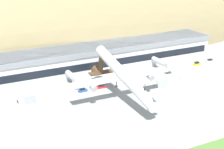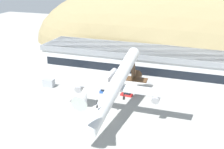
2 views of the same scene
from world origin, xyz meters
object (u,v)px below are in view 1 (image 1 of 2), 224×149
object	(u,v)px
jetway_1	(163,63)
fuel_truck	(27,100)
jetway_0	(74,78)
service_car_2	(83,90)
traffic_cone_1	(174,76)
service_car_3	(197,64)
terminal_building	(105,55)
service_car_0	(101,86)
service_car_1	(210,61)
cargo_airplane	(123,76)
traffic_cone_0	(179,78)

from	to	relation	value
jetway_1	fuel_truck	xyz separation A→B (m)	(-68.15, -7.72, -2.54)
jetway_0	service_car_2	xyz separation A→B (m)	(0.86, -7.12, -3.33)
traffic_cone_1	jetway_1	bearing A→B (deg)	92.26
service_car_3	service_car_2	bearing A→B (deg)	-174.84
jetway_1	service_car_2	distance (m)	44.92
terminal_building	jetway_0	distance (m)	28.22
service_car_0	fuel_truck	size ratio (longest dim) A/B	0.67
jetway_1	service_car_1	world-z (taller)	jetway_1
jetway_0	cargo_airplane	xyz separation A→B (m)	(10.87, -23.16, 6.31)
service_car_0	traffic_cone_1	bearing A→B (deg)	-3.85
service_car_3	jetway_1	bearing A→B (deg)	179.14
service_car_2	traffic_cone_1	world-z (taller)	service_car_2
jetway_0	traffic_cone_0	world-z (taller)	jetway_0
traffic_cone_0	fuel_truck	bearing A→B (deg)	176.34
terminal_building	service_car_2	distance (m)	32.67
service_car_2	cargo_airplane	bearing A→B (deg)	-58.01
cargo_airplane	traffic_cone_1	distance (m)	38.66
service_car_1	fuel_truck	distance (m)	98.51
service_car_2	traffic_cone_0	size ratio (longest dim) A/B	6.44
terminal_building	traffic_cone_0	xyz separation A→B (m)	(22.96, -29.16, -6.46)
traffic_cone_0	jetway_0	bearing A→B (deg)	164.16
service_car_2	fuel_truck	xyz separation A→B (m)	(-23.78, -1.52, 0.80)
terminal_building	fuel_truck	bearing A→B (deg)	-151.67
cargo_airplane	service_car_3	world-z (taller)	cargo_airplane
service_car_1	service_car_3	distance (m)	9.24
jetway_0	service_car_1	bearing A→B (deg)	-0.49
jetway_0	service_car_0	xyz separation A→B (m)	(9.46, -6.89, -3.39)
jetway_1	service_car_3	bearing A→B (deg)	-0.86
service_car_0	service_car_2	xyz separation A→B (m)	(-8.60, -0.23, 0.06)
cargo_airplane	traffic_cone_0	bearing A→B (deg)	16.08
service_car_3	traffic_cone_0	distance (m)	23.30
fuel_truck	service_car_2	bearing A→B (deg)	3.65
service_car_1	jetway_1	bearing A→B (deg)	-179.46
jetway_1	service_car_0	size ratio (longest dim) A/B	3.18
service_car_0	traffic_cone_0	distance (m)	37.01
fuel_truck	cargo_airplane	bearing A→B (deg)	-23.25
fuel_truck	traffic_cone_1	xyz separation A→B (m)	(68.48, -0.68, -1.17)
jetway_0	cargo_airplane	world-z (taller)	cargo_airplane
cargo_airplane	fuel_truck	xyz separation A→B (m)	(-33.79, 14.52, -8.84)
jetway_1	service_car_0	world-z (taller)	jetway_1
jetway_1	service_car_1	distance (m)	30.22
terminal_building	cargo_airplane	world-z (taller)	cargo_airplane
fuel_truck	traffic_cone_0	xyz separation A→B (m)	(68.88, -4.40, -1.17)
service_car_0	traffic_cone_1	xyz separation A→B (m)	(36.09, -2.43, -0.32)
terminal_building	traffic_cone_1	xyz separation A→B (m)	(22.56, -25.44, -6.46)
service_car_2	fuel_truck	distance (m)	23.84
jetway_1	service_car_2	bearing A→B (deg)	-172.04
service_car_3	cargo_airplane	bearing A→B (deg)	-158.33
service_car_1	service_car_3	world-z (taller)	service_car_1
jetway_0	traffic_cone_1	xyz separation A→B (m)	(45.55, -9.32, -3.71)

